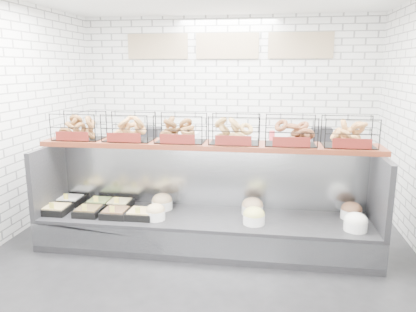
# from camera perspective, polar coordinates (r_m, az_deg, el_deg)

# --- Properties ---
(ground) EXTENTS (5.50, 5.50, 0.00)m
(ground) POSITION_cam_1_polar(r_m,az_deg,el_deg) (4.83, -1.02, -14.11)
(ground) COLOR black
(ground) RESTS_ON ground
(room_shell) EXTENTS (5.02, 5.51, 3.01)m
(room_shell) POSITION_cam_1_polar(r_m,az_deg,el_deg) (4.91, 0.08, 11.28)
(room_shell) COLOR silver
(room_shell) RESTS_ON ground
(display_case) EXTENTS (4.00, 0.90, 1.20)m
(display_case) POSITION_cam_1_polar(r_m,az_deg,el_deg) (5.01, -0.54, -9.00)
(display_case) COLOR black
(display_case) RESTS_ON ground
(bagel_shelf) EXTENTS (4.10, 0.50, 0.40)m
(bagel_shelf) POSITION_cam_1_polar(r_m,az_deg,el_deg) (4.89, -0.09, 3.39)
(bagel_shelf) COLOR #531F11
(bagel_shelf) RESTS_ON display_case
(prep_counter) EXTENTS (4.00, 0.60, 1.20)m
(prep_counter) POSITION_cam_1_polar(r_m,az_deg,el_deg) (6.93, 2.29, -1.67)
(prep_counter) COLOR #93969B
(prep_counter) RESTS_ON ground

